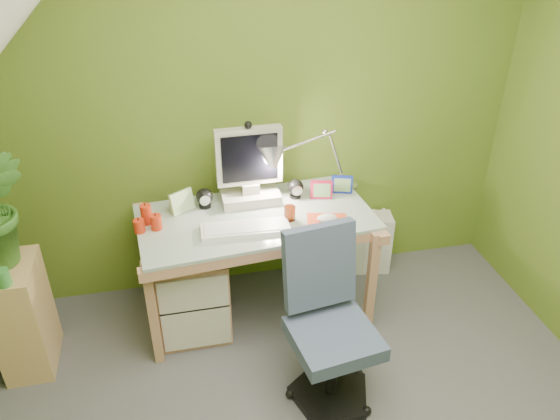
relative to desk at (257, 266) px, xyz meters
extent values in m
cube|color=olive|center=(0.10, 0.40, 0.85)|extent=(3.20, 0.01, 2.40)
cube|color=white|center=(-0.08, -0.14, 0.36)|extent=(0.49, 0.18, 0.02)
cube|color=#CA401F|center=(0.38, -0.14, 0.36)|extent=(0.25, 0.20, 0.01)
ellipsoid|color=white|center=(0.38, -0.14, 0.37)|extent=(0.13, 0.09, 0.04)
cylinder|color=#913515|center=(0.18, -0.08, 0.39)|extent=(0.08, 0.08, 0.08)
cube|color=#B81338|center=(0.42, 0.12, 0.41)|extent=(0.13, 0.05, 0.11)
cube|color=navy|center=(0.56, 0.16, 0.41)|extent=(0.13, 0.06, 0.11)
cube|color=#BCE19B|center=(-0.40, 0.14, 0.42)|extent=(0.13, 0.10, 0.13)
cube|color=tan|center=(-1.30, -0.15, -0.02)|extent=(0.24, 0.37, 0.66)
cylinder|color=#3D8E3B|center=(-1.28, -0.30, 0.35)|extent=(0.08, 0.08, 0.09)
cube|color=silver|center=(0.76, 0.30, -0.14)|extent=(0.44, 0.23, 0.42)
camera|label=1|loc=(-0.42, -2.60, 1.97)|focal=35.00mm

